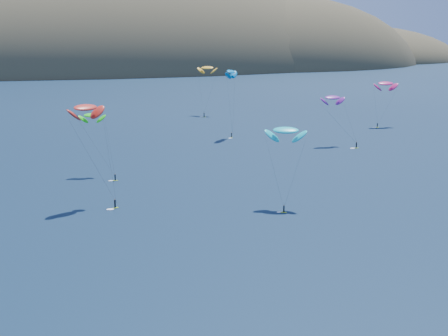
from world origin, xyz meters
name	(u,v)px	position (x,y,z in m)	size (l,w,h in m)	color
island	(119,76)	(39.40, 562.36, -10.74)	(730.00, 300.00, 210.00)	#3D3526
kitesurfer_3	(92,115)	(-12.47, 120.29, 16.35)	(9.07, 12.50, 18.37)	#ABDA18
kitesurfer_4	(231,72)	(40.22, 166.06, 23.74)	(8.20, 9.16, 26.16)	#ABDA18
kitesurfer_5	(286,130)	(28.40, 78.22, 17.38)	(10.00, 10.95, 19.94)	#ABDA18
kitesurfer_6	(333,98)	(69.61, 142.13, 16.16)	(10.32, 11.42, 18.60)	#ABDA18
kitesurfer_8	(386,83)	(107.14, 173.03, 17.12)	(11.01, 7.23, 19.92)	#ABDA18
kitesurfer_9	(86,108)	(-15.46, 90.94, 22.45)	(11.07, 11.16, 25.08)	#ABDA18
kitesurfer_11	(207,68)	(45.36, 223.62, 21.00)	(9.78, 14.28, 23.55)	#ABDA18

